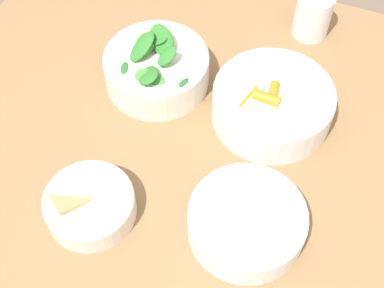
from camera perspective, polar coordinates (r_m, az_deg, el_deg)
The scene contains 6 objects.
dining_table at distance 0.90m, azimuth 1.63°, elevation -9.99°, with size 1.03×1.07×0.77m.
bowl_carrots at distance 0.87m, azimuth 8.55°, elevation 4.31°, with size 0.20×0.20×0.07m.
bowl_greens at distance 0.91m, azimuth -3.80°, elevation 8.18°, with size 0.18×0.18×0.10m.
bowl_beans_hotdog at distance 0.76m, azimuth 5.84°, elevation -8.26°, with size 0.17×0.17×0.05m.
bowl_cookies at distance 0.78m, azimuth -10.88°, elevation -6.33°, with size 0.13×0.13×0.05m.
cup at distance 1.02m, azimuth 12.77°, elevation 13.29°, with size 0.07×0.07×0.08m.
Camera 1 is at (0.36, 0.12, 1.47)m, focal length 50.00 mm.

